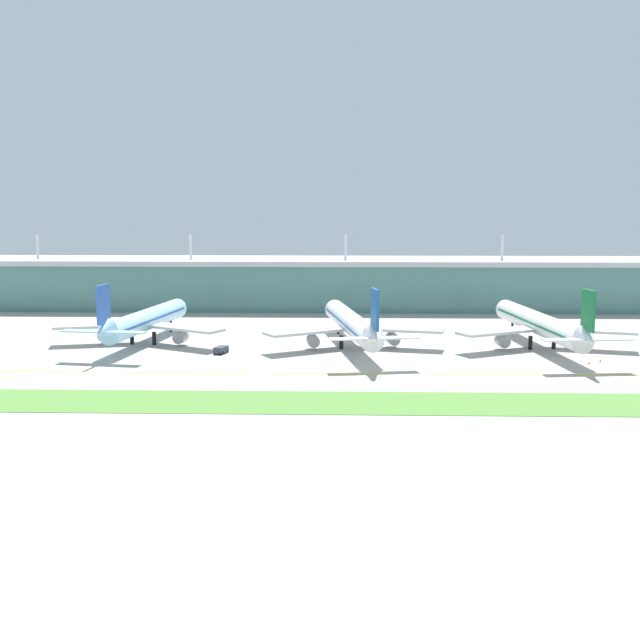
{
  "coord_description": "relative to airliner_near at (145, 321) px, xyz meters",
  "views": [
    {
      "loc": [
        -0.99,
        -178.74,
        38.11
      ],
      "look_at": [
        -7.09,
        32.57,
        7.0
      ],
      "focal_mm": 44.25,
      "sensor_mm": 36.0,
      "label": 1
    }
  ],
  "objects": [
    {
      "name": "airliner_far",
      "position": [
        107.21,
        -3.85,
        0.01
      ],
      "size": [
        48.51,
        68.22,
        18.9
      ],
      "color": "silver",
      "rests_on": "ground"
    },
    {
      "name": "taxiway_stripe_mid_west",
      "position": [
        18.4,
        -37.37,
        -6.42
      ],
      "size": [
        28.0,
        0.7,
        0.04
      ],
      "primitive_type": "cube",
      "color": "yellow",
      "rests_on": "ground"
    },
    {
      "name": "pushback_tug",
      "position": [
        23.14,
        -13.92,
        -5.34
      ],
      "size": [
        3.6,
        4.92,
        1.85
      ],
      "color": "#333842",
      "rests_on": "ground"
    },
    {
      "name": "airliner_middle",
      "position": [
        57.01,
        -4.32,
        0.01
      ],
      "size": [
        48.1,
        66.72,
        18.9
      ],
      "color": "white",
      "rests_on": "ground"
    },
    {
      "name": "taxiway_stripe_centre",
      "position": [
        52.4,
        -37.37,
        -6.42
      ],
      "size": [
        28.0,
        0.7,
        0.04
      ],
      "primitive_type": "cube",
      "color": "yellow",
      "rests_on": "ground"
    },
    {
      "name": "terminal_building",
      "position": [
        55.4,
        76.97,
        2.92
      ],
      "size": [
        288.0,
        34.0,
        27.33
      ],
      "color": "slate",
      "rests_on": "ground"
    },
    {
      "name": "ground_plane",
      "position": [
        55.4,
        -33.82,
        -6.44
      ],
      "size": [
        600.0,
        600.0,
        0.0
      ],
      "primitive_type": "plane",
      "color": "#A8A59E"
    },
    {
      "name": "airliner_near",
      "position": [
        0.0,
        0.0,
        0.0
      ],
      "size": [
        48.33,
        60.3,
        18.9
      ],
      "color": "#9ED1EA",
      "rests_on": "ground"
    },
    {
      "name": "safety_cone_left_wingtip",
      "position": [
        117.32,
        -22.2,
        -6.09
      ],
      "size": [
        0.56,
        0.56,
        0.7
      ],
      "primitive_type": "cone",
      "color": "orange",
      "rests_on": "ground"
    },
    {
      "name": "grass_verge",
      "position": [
        55.4,
        -63.94,
        -6.39
      ],
      "size": [
        300.0,
        18.0,
        0.1
      ],
      "primitive_type": "cube",
      "color": "#518438",
      "rests_on": "ground"
    },
    {
      "name": "taxiway_stripe_mid_east",
      "position": [
        86.4,
        -37.37,
        -6.42
      ],
      "size": [
        28.0,
        0.7,
        0.04
      ],
      "primitive_type": "cube",
      "color": "yellow",
      "rests_on": "ground"
    },
    {
      "name": "safety_cone_right_wingtip",
      "position": [
        113.75,
        -24.94,
        -6.09
      ],
      "size": [
        0.56,
        0.56,
        0.7
      ],
      "primitive_type": "cone",
      "color": "orange",
      "rests_on": "ground"
    },
    {
      "name": "taxiway_stripe_east",
      "position": [
        120.4,
        -37.37,
        -6.42
      ],
      "size": [
        28.0,
        0.7,
        0.04
      ],
      "primitive_type": "cube",
      "color": "yellow",
      "rests_on": "ground"
    },
    {
      "name": "taxiway_stripe_west",
      "position": [
        -15.6,
        -37.37,
        -6.42
      ],
      "size": [
        28.0,
        0.7,
        0.04
      ],
      "primitive_type": "cube",
      "color": "yellow",
      "rests_on": "ground"
    }
  ]
}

